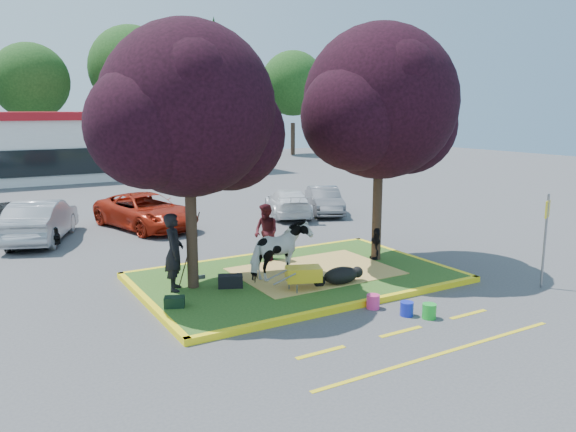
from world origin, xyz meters
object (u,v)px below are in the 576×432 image
handler (174,252)px  wheelbarrow (304,274)px  cow (280,251)px  bucket_green (429,311)px  car_silver (41,220)px  calf (341,275)px  bucket_blue (407,309)px  car_black (16,222)px  bucket_pink (373,302)px  sign_post (546,231)px

handler → wheelbarrow: 3.23m
handler → cow: bearing=-77.3°
cow → bucket_green: cow is taller
car_silver → calf: bearing=143.1°
wheelbarrow → bucket_green: wheelbarrow is taller
handler → bucket_blue: size_ratio=6.05×
bucket_green → car_black: size_ratio=0.08×
bucket_green → handler: bearing=135.0°
bucket_blue → handler: bearing=135.4°
cow → bucket_pink: 2.95m
bucket_pink → car_black: bearing=119.5°
bucket_blue → sign_post: bearing=-3.1°
calf → bucket_green: (0.48, -2.67, -0.20)m
car_black → calf: bearing=-68.8°
cow → handler: size_ratio=0.92×
calf → bucket_pink: size_ratio=3.02×
wheelbarrow → car_silver: 10.83m
cow → bucket_green: size_ratio=5.35×
bucket_blue → car_silver: size_ratio=0.07×
wheelbarrow → sign_post: bearing=-3.3°
handler → car_silver: (-2.06, 8.08, -0.38)m
calf → sign_post: (4.56, -2.53, 1.15)m
bucket_pink → bucket_green: bearing=-59.2°
handler → car_silver: handler is taller
wheelbarrow → car_black: 11.35m
wheelbarrow → bucket_pink: size_ratio=4.69×
bucket_green → car_black: 14.50m
sign_post → car_silver: (-10.46, 12.28, -0.78)m
handler → bucket_green: size_ratio=5.81×
handler → wheelbarrow: (2.74, -1.62, -0.56)m
cow → sign_post: sign_post is taller
bucket_green → car_silver: bearing=117.2°
bucket_pink → car_black: size_ratio=0.08×
wheelbarrow → bucket_blue: 2.69m
wheelbarrow → car_silver: (-4.80, 9.70, 0.19)m
calf → sign_post: 5.34m
calf → car_black: 11.98m
calf → car_black: (-6.68, 9.93, 0.35)m
handler → car_black: 8.75m
calf → bucket_pink: bearing=-85.3°
bucket_pink → bucket_blue: (0.35, -0.75, -0.00)m
wheelbarrow → car_black: (-5.57, 9.89, 0.16)m
calf → wheelbarrow: size_ratio=0.64×
calf → bucket_pink: 1.57m
bucket_green → bucket_blue: (-0.32, 0.37, -0.01)m
bucket_pink → bucket_blue: 0.83m
bucket_pink → bucket_blue: size_ratio=1.03×
calf → wheelbarrow: (-1.10, 0.04, 0.19)m
handler → sign_post: (8.40, -4.19, 0.40)m
car_silver → wheelbarrow: bearing=138.2°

